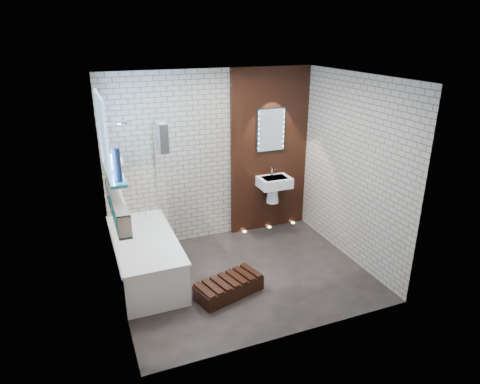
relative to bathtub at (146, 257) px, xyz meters
name	(u,v)px	position (x,y,z in m)	size (l,w,h in m)	color
ground	(244,275)	(1.22, -0.45, -0.29)	(3.20, 3.20, 0.00)	black
room_shell	(244,185)	(1.22, -0.45, 1.01)	(3.24, 3.20, 2.60)	tan
walnut_panel	(269,151)	(2.17, 0.82, 1.01)	(1.30, 0.06, 2.60)	black
clerestory_window	(105,143)	(-0.34, -0.10, 1.61)	(0.18, 1.00, 0.94)	#7FADE0
display_niche	(117,206)	(-0.31, -0.30, 0.91)	(0.14, 1.30, 0.26)	#22757F
bathtub	(146,257)	(0.00, 0.00, 0.00)	(0.79, 1.74, 0.70)	white
bath_screen	(160,173)	(0.35, 0.44, 0.99)	(0.01, 0.78, 1.40)	white
towel	(162,137)	(0.35, 0.15, 1.56)	(0.11, 0.28, 0.37)	black
shower_head	(122,122)	(-0.08, 0.50, 1.71)	(0.18, 0.18, 0.02)	silver
washbasin	(274,186)	(2.17, 0.62, 0.50)	(0.50, 0.36, 0.58)	white
led_mirror	(271,130)	(2.17, 0.78, 1.36)	(0.50, 0.02, 0.70)	black
walnut_step	(229,287)	(0.88, -0.78, -0.20)	(0.84, 0.37, 0.19)	black
niche_bottles	(118,209)	(-0.31, -0.33, 0.88)	(0.07, 0.75, 0.15)	#A66119
sill_vases	(114,163)	(-0.28, -0.17, 1.39)	(0.21, 0.54, 0.38)	white
floor_uplights	(269,227)	(2.17, 0.75, -0.29)	(0.96, 0.06, 0.01)	#FFD899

